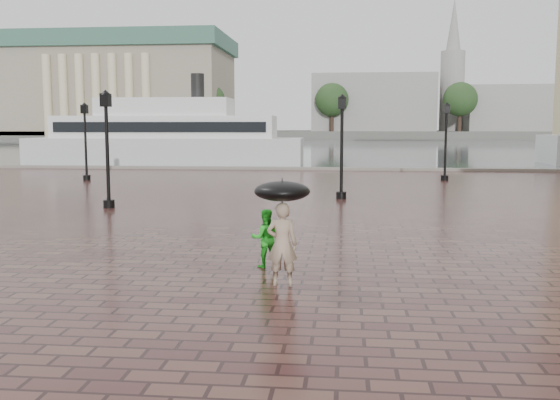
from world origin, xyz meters
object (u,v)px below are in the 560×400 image
(street_lamps, at_px, (251,143))
(child_pedestrian, at_px, (265,238))
(ferry_near, at_px, (166,137))
(adult_pedestrian, at_px, (282,244))

(street_lamps, xyz_separation_m, child_pedestrian, (2.88, -17.15, -1.67))
(street_lamps, distance_m, ferry_near, 22.84)
(street_lamps, bearing_deg, adult_pedestrian, -79.66)
(street_lamps, distance_m, child_pedestrian, 17.47)
(street_lamps, relative_size, adult_pedestrian, 12.84)
(ferry_near, bearing_deg, street_lamps, -64.63)
(child_pedestrian, height_order, ferry_near, ferry_near)
(street_lamps, bearing_deg, ferry_near, 116.68)
(adult_pedestrian, distance_m, child_pedestrian, 1.69)
(adult_pedestrian, bearing_deg, ferry_near, -71.80)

